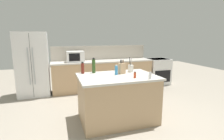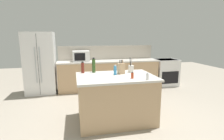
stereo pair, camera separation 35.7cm
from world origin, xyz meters
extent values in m
plane|color=gray|center=(0.00, 0.00, 0.00)|extent=(14.00, 14.00, 0.00)
cube|color=tan|center=(0.30, 2.20, 0.45)|extent=(3.19, 0.62, 0.90)
cube|color=beige|center=(0.30, 2.20, 0.92)|extent=(3.23, 0.66, 0.04)
cube|color=#B2A899|center=(0.30, 2.52, 1.17)|extent=(3.19, 0.03, 0.46)
cube|color=tan|center=(0.00, 0.00, 0.45)|extent=(1.48, 1.00, 0.90)
cube|color=beige|center=(0.00, 0.00, 0.92)|extent=(1.54, 1.06, 0.04)
cube|color=white|center=(-1.79, 2.25, 0.92)|extent=(0.86, 0.72, 1.83)
cube|color=#2D2D2D|center=(-1.79, 1.89, 0.92)|extent=(0.01, 0.00, 1.74)
cylinder|color=#ADB2B7|center=(-1.85, 1.87, 0.92)|extent=(0.02, 0.02, 1.01)
cylinder|color=#ADB2B7|center=(-1.73, 1.87, 0.92)|extent=(0.02, 0.02, 1.01)
cube|color=white|center=(2.34, 2.20, 0.46)|extent=(0.76, 0.64, 0.92)
cube|color=black|center=(2.34, 1.88, 0.35)|extent=(0.61, 0.01, 0.41)
cube|color=black|center=(2.34, 2.20, 0.91)|extent=(0.68, 0.58, 0.02)
cube|color=white|center=(-0.58, 2.20, 1.10)|extent=(0.51, 0.38, 0.33)
cube|color=black|center=(-0.62, 2.01, 1.10)|extent=(0.32, 0.01, 0.23)
cube|color=tan|center=(0.15, 0.16, 1.05)|extent=(0.15, 0.13, 0.22)
cylinder|color=black|center=(0.12, 0.15, 1.20)|extent=(0.02, 0.02, 0.07)
cylinder|color=black|center=(0.15, 0.16, 1.20)|extent=(0.02, 0.02, 0.07)
cylinder|color=brown|center=(0.19, 0.17, 1.20)|extent=(0.02, 0.02, 0.07)
cylinder|color=beige|center=(0.41, 0.27, 1.02)|extent=(0.12, 0.12, 0.15)
cylinder|color=olive|center=(0.42, 0.28, 1.17)|extent=(0.01, 0.05, 0.18)
cylinder|color=black|center=(0.39, 0.28, 1.17)|extent=(0.01, 0.05, 0.18)
cylinder|color=#B2B2B7|center=(0.41, 0.26, 1.17)|extent=(0.01, 0.03, 0.18)
cylinder|color=#B73D1E|center=(0.25, -0.28, 0.99)|extent=(0.05, 0.05, 0.10)
cylinder|color=black|center=(0.25, -0.28, 1.05)|extent=(0.03, 0.03, 0.02)
cylinder|color=#3384BC|center=(0.01, 0.09, 1.03)|extent=(0.06, 0.06, 0.18)
cylinder|color=white|center=(0.01, 0.09, 1.13)|extent=(0.04, 0.04, 0.02)
cylinder|color=#2D4C1E|center=(-0.39, 0.41, 1.08)|extent=(0.07, 0.07, 0.29)
cylinder|color=black|center=(-0.39, 0.41, 1.25)|extent=(0.05, 0.05, 0.03)
cylinder|color=silver|center=(0.48, -0.44, 1.00)|extent=(0.05, 0.05, 0.12)
cylinder|color=#B2B2B7|center=(0.48, -0.44, 1.06)|extent=(0.03, 0.03, 0.02)
cylinder|color=maroon|center=(-0.62, 0.42, 1.05)|extent=(0.07, 0.07, 0.22)
cylinder|color=black|center=(-0.62, 0.42, 1.17)|extent=(0.04, 0.04, 0.03)
camera|label=1|loc=(-1.14, -3.18, 1.71)|focal=28.00mm
camera|label=2|loc=(-0.80, -3.28, 1.71)|focal=28.00mm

